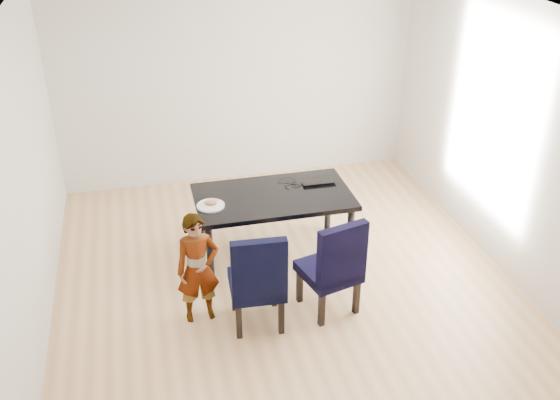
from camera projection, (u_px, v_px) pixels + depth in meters
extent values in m
cube|color=tan|center=(285.00, 283.00, 6.30)|extent=(4.50, 5.00, 0.01)
cube|color=white|center=(286.00, 9.00, 4.99)|extent=(4.50, 5.00, 0.01)
cube|color=silver|center=(237.00, 79.00, 7.78)|extent=(4.50, 0.01, 2.70)
cube|color=white|center=(393.00, 347.00, 3.51)|extent=(4.50, 0.01, 2.70)
cube|color=silver|center=(22.00, 189.00, 5.18)|extent=(0.01, 5.00, 2.70)
cube|color=silver|center=(508.00, 139.00, 6.11)|extent=(0.01, 5.00, 2.70)
cube|color=black|center=(273.00, 226.00, 6.54)|extent=(1.60, 0.90, 0.75)
cube|color=black|center=(256.00, 276.00, 5.54)|extent=(0.51, 0.53, 1.00)
cube|color=black|center=(329.00, 263.00, 5.72)|extent=(0.59, 0.61, 1.00)
imported|color=red|center=(198.00, 269.00, 5.58)|extent=(0.42, 0.29, 1.08)
cylinder|color=silver|center=(211.00, 206.00, 6.15)|extent=(0.32, 0.32, 0.02)
ellipsoid|color=#BB6A43|center=(211.00, 202.00, 6.14)|extent=(0.14, 0.07, 0.05)
imported|color=black|center=(317.00, 180.00, 6.63)|extent=(0.36, 0.23, 0.03)
torus|color=black|center=(292.00, 186.00, 6.52)|extent=(0.20, 0.20, 0.01)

